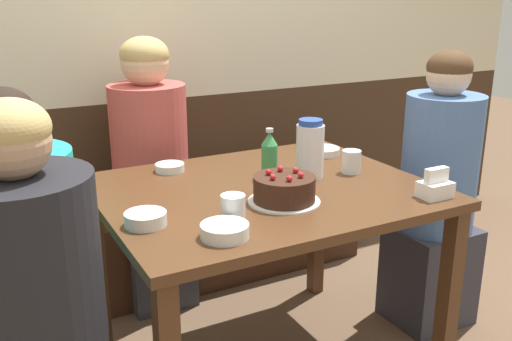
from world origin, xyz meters
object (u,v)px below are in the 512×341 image
bowl_rice_small (323,151)px  person_grey_tee (23,289)px  water_pitcher (310,149)px  glass_tumbler_short (233,209)px  bench_seat (185,242)px  bowl_soup_white (170,167)px  bowl_side_dish (225,231)px  napkin_holder (435,187)px  bowl_sauce_shallow (146,219)px  person_teal_shirt (151,178)px  person_dark_striped (436,201)px  birthday_cake (284,189)px  soju_bottle (269,155)px  person_pale_blue_shirt (36,329)px  glass_water_tall (351,162)px

bowl_rice_small → person_grey_tee: (-1.27, -0.28, -0.20)m
water_pitcher → glass_tumbler_short: (-0.45, -0.26, -0.07)m
bench_seat → bowl_soup_white: 0.78m
bowl_side_dish → glass_tumbler_short: 0.12m
napkin_holder → bowl_sauce_shallow: size_ratio=0.86×
person_teal_shirt → person_dark_striped: bearing=53.6°
birthday_cake → soju_bottle: 0.28m
person_pale_blue_shirt → bowl_soup_white: bearing=45.9°
person_pale_blue_shirt → person_grey_tee: person_pale_blue_shirt is taller
bench_seat → bowl_rice_small: bearing=-52.6°
person_pale_blue_shirt → bench_seat: bearing=53.0°
napkin_holder → person_pale_blue_shirt: 1.32m
bench_seat → glass_water_tall: bearing=-65.5°
birthday_cake → soju_bottle: soju_bottle is taller
napkin_holder → person_dark_striped: size_ratio=0.09×
soju_bottle → bowl_soup_white: soju_bottle is taller
water_pitcher → bowl_rice_small: size_ratio=1.52×
napkin_holder → person_teal_shirt: (-0.65, 1.10, -0.18)m
person_pale_blue_shirt → bowl_sauce_shallow: bearing=21.9°
bowl_rice_small → person_dark_striped: size_ratio=0.12×
bowl_side_dish → person_teal_shirt: bearing=83.4°
soju_bottle → bowl_sauce_shallow: bearing=-157.5°
bowl_soup_white → glass_tumbler_short: glass_tumbler_short is taller
bench_seat → person_teal_shirt: size_ratio=1.53×
soju_bottle → bowl_sauce_shallow: 0.61m
person_pale_blue_shirt → soju_bottle: bearing=22.3°
soju_bottle → napkin_holder: 0.61m
glass_water_tall → glass_tumbler_short: (-0.62, -0.23, -0.00)m
bench_seat → birthday_cake: 1.16m
bench_seat → person_grey_tee: size_ratio=1.61×
soju_bottle → glass_water_tall: size_ratio=2.12×
soju_bottle → glass_water_tall: (0.31, -0.10, -0.05)m
birthday_cake → napkin_holder: bearing=-22.9°
glass_water_tall → person_teal_shirt: person_teal_shirt is taller
soju_bottle → person_pale_blue_shirt: bearing=-157.7°
bowl_rice_small → person_teal_shirt: size_ratio=0.12×
person_teal_shirt → person_pale_blue_shirt: (-0.65, -1.02, -0.03)m
glass_tumbler_short → person_pale_blue_shirt: 0.64m
bowl_sauce_shallow → bowl_rice_small: bearing=23.6°
person_grey_tee → person_dark_striped: (1.68, -0.01, -0.01)m
bowl_sauce_shallow → glass_water_tall: bearing=8.7°
birthday_cake → glass_tumbler_short: size_ratio=2.81×
birthday_cake → person_grey_tee: size_ratio=0.20×
glass_tumbler_short → bench_seat: bearing=77.3°
bowl_side_dish → person_grey_tee: size_ratio=0.12×
soju_bottle → person_pale_blue_shirt: person_pale_blue_shirt is taller
water_pitcher → person_dark_striped: (0.63, -0.05, -0.30)m
birthday_cake → water_pitcher: water_pitcher is taller
water_pitcher → bowl_soup_white: bearing=144.4°
soju_bottle → person_grey_tee: 0.96m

